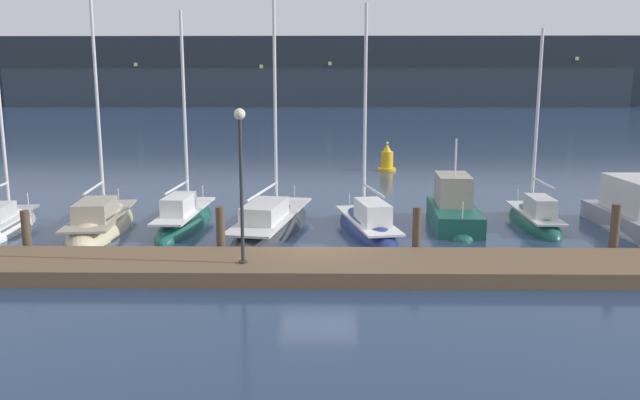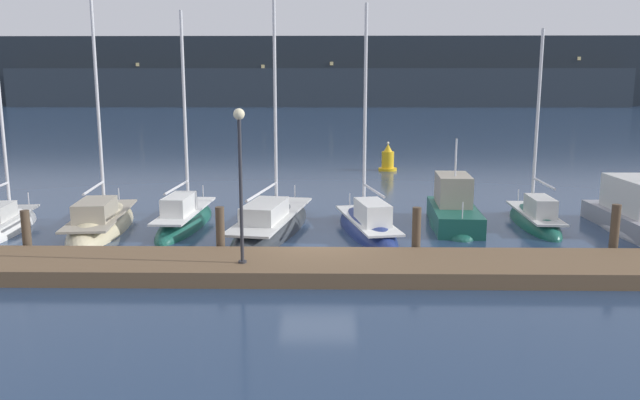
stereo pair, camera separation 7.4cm
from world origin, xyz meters
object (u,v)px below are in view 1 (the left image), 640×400
at_px(channel_buoy, 387,160).
at_px(sailboat_berth_6, 367,230).
at_px(sailboat_berth_4, 185,222).
at_px(sailboat_berth_5, 272,228).
at_px(sailboat_berth_3, 101,226).
at_px(sailboat_berth_2, 7,229).
at_px(sailboat_berth_8, 534,222).
at_px(motorboat_berth_7, 453,216).
at_px(dock_lamppost, 241,162).

bearing_deg(channel_buoy, sailboat_berth_6, -97.67).
relative_size(sailboat_berth_4, sailboat_berth_6, 0.97).
xyz_separation_m(sailboat_berth_5, channel_buoy, (5.90, 16.66, 0.56)).
xyz_separation_m(sailboat_berth_3, channel_buoy, (12.47, 16.50, 0.57)).
relative_size(sailboat_berth_2, sailboat_berth_6, 0.76).
relative_size(sailboat_berth_2, sailboat_berth_8, 0.84).
height_order(sailboat_berth_4, motorboat_berth_7, sailboat_berth_4).
xyz_separation_m(sailboat_berth_5, sailboat_berth_6, (3.61, -0.34, 0.01)).
bearing_deg(sailboat_berth_8, sailboat_berth_5, -174.20).
bearing_deg(sailboat_berth_4, channel_buoy, 59.54).
relative_size(motorboat_berth_7, sailboat_berth_8, 0.63).
distance_m(sailboat_berth_4, dock_lamppost, 7.96).
bearing_deg(dock_lamppost, sailboat_berth_5, 87.09).
height_order(sailboat_berth_3, motorboat_berth_7, sailboat_berth_3).
bearing_deg(sailboat_berth_6, sailboat_berth_4, 171.60).
bearing_deg(sailboat_berth_2, sailboat_berth_4, 8.97).
distance_m(sailboat_berth_2, sailboat_berth_8, 20.33).
bearing_deg(dock_lamppost, sailboat_berth_4, 115.93).
relative_size(sailboat_berth_2, channel_buoy, 3.77).
distance_m(sailboat_berth_8, dock_lamppost, 13.03).
bearing_deg(sailboat_berth_5, sailboat_berth_2, -178.16).
height_order(sailboat_berth_4, dock_lamppost, sailboat_berth_4).
height_order(sailboat_berth_2, sailboat_berth_5, sailboat_berth_5).
bearing_deg(sailboat_berth_5, dock_lamppost, -92.91).
relative_size(sailboat_berth_2, dock_lamppost, 1.58).
bearing_deg(dock_lamppost, sailboat_berth_6, 54.61).
xyz_separation_m(sailboat_berth_4, sailboat_berth_6, (7.09, -1.05, -0.02)).
height_order(sailboat_berth_5, channel_buoy, sailboat_berth_5).
distance_m(sailboat_berth_6, dock_lamppost, 7.48).
bearing_deg(sailboat_berth_3, channel_buoy, 52.92).
relative_size(sailboat_berth_6, sailboat_berth_8, 1.10).
relative_size(motorboat_berth_7, channel_buoy, 2.83).
xyz_separation_m(sailboat_berth_4, sailboat_berth_8, (13.76, 0.34, -0.02)).
bearing_deg(channel_buoy, motorboat_berth_7, -85.74).
xyz_separation_m(sailboat_berth_2, sailboat_berth_3, (3.43, 0.48, 0.00)).
distance_m(sailboat_berth_4, sailboat_berth_8, 13.77).
distance_m(sailboat_berth_2, sailboat_berth_3, 3.46).
bearing_deg(sailboat_berth_6, motorboat_berth_7, 20.63).
bearing_deg(sailboat_berth_3, sailboat_berth_5, -1.38).
bearing_deg(channel_buoy, sailboat_berth_8, -74.32).
bearing_deg(sailboat_berth_5, sailboat_berth_6, -5.37).
xyz_separation_m(sailboat_berth_4, sailboat_berth_5, (3.48, -0.71, -0.03)).
bearing_deg(sailboat_berth_5, motorboat_berth_7, 7.75).
xyz_separation_m(sailboat_berth_5, dock_lamppost, (-0.30, -5.84, 3.24)).
distance_m(sailboat_berth_2, sailboat_berth_6, 13.62).
relative_size(channel_buoy, dock_lamppost, 0.42).
xyz_separation_m(sailboat_berth_2, sailboat_berth_5, (10.01, 0.32, 0.01)).
relative_size(sailboat_berth_3, sailboat_berth_6, 1.05).
relative_size(sailboat_berth_3, dock_lamppost, 2.17).
height_order(sailboat_berth_2, sailboat_berth_3, sailboat_berth_3).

